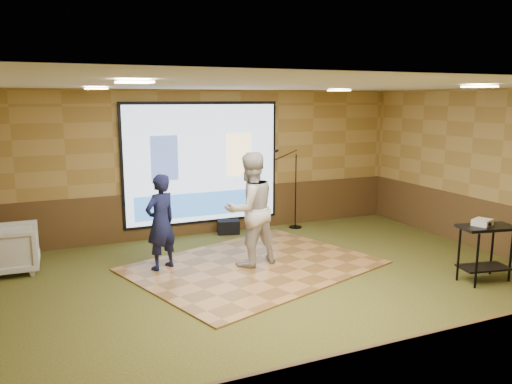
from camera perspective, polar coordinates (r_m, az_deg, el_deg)
name	(u,v)px	position (r m, az deg, el deg)	size (l,w,h in m)	color
ground	(274,290)	(7.61, 2.07, -11.10)	(9.00, 9.00, 0.00)	#2F3C1B
room_shell	(275,150)	(7.11, 2.18, 4.78)	(9.04, 7.04, 3.02)	#A58545
wainscot_back	(203,211)	(10.58, -6.08, -2.22)	(9.00, 0.04, 0.95)	#50391A
wainscot_front	(451,378)	(4.82, 21.36, -19.22)	(9.00, 0.04, 0.95)	#50391A
wainscot_right	(495,228)	(10.15, 25.60, -3.78)	(0.04, 7.00, 0.95)	#50391A
projector_screen	(203,165)	(10.36, -6.12, 3.13)	(3.32, 0.06, 2.52)	black
downlight_nw	(96,89)	(8.22, -17.81, 11.20)	(0.32, 0.32, 0.02)	#FFE8BF
downlight_ne	(339,90)	(9.72, 9.47, 11.39)	(0.32, 0.32, 0.02)	#FFE8BF
downlight_sw	(134,82)	(4.95, -13.74, 12.10)	(0.32, 0.32, 0.02)	#FFE8BF
downlight_se	(479,87)	(7.18, 24.17, 10.94)	(0.32, 0.32, 0.02)	#FFE8BF
dance_floor	(254,266)	(8.59, -0.23, -8.43)	(3.85, 2.93, 0.03)	#A9723E
player_left	(161,222)	(8.35, -10.84, -3.39)	(0.58, 0.38, 1.59)	#13163B
player_right	(250,209)	(8.37, -0.67, -1.99)	(0.93, 0.73, 1.92)	beige
av_table	(486,243)	(8.54, 24.78, -5.36)	(0.85, 0.44, 0.89)	black
projector	(482,222)	(8.47, 24.45, -3.17)	(0.29, 0.24, 0.10)	silver
mic_stand	(293,206)	(11.00, 4.27, -1.60)	(0.69, 0.28, 1.76)	black
banquet_chair	(11,249)	(9.13, -26.23, -5.88)	(0.84, 0.87, 0.79)	gray
duffel_bag	(229,227)	(10.60, -3.15, -4.01)	(0.46, 0.30, 0.28)	black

